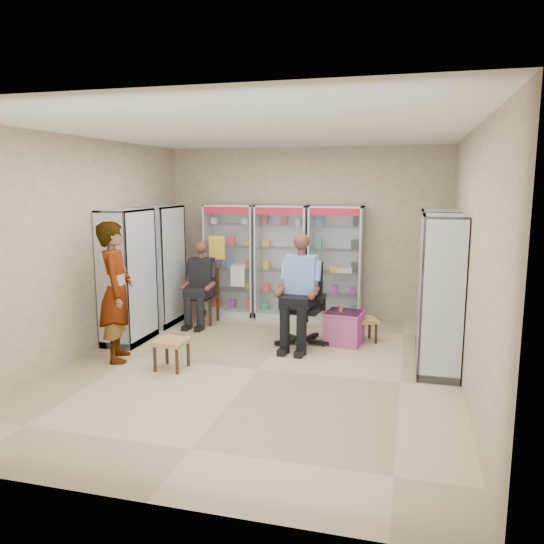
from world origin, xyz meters
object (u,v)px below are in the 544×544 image
(wooden_chair, at_px, (204,296))
(woven_stool_b, at_px, (172,354))
(cabinet_back_left, at_px, (231,260))
(cabinet_left_near, at_px, (128,277))
(office_chair, at_px, (302,304))
(cabinet_right_far, at_px, (437,280))
(pink_trunk, at_px, (344,328))
(cabinet_right_near, at_px, (440,295))
(woven_stool_a, at_px, (364,330))
(standing_man, at_px, (116,292))
(cabinet_back_right, at_px, (336,264))
(cabinet_left_far, at_px, (161,266))
(cabinet_back_mid, at_px, (282,262))
(seated_shopkeeper, at_px, (301,294))

(wooden_chair, xyz_separation_m, woven_stool_b, (0.46, -2.26, -0.27))
(cabinet_back_left, xyz_separation_m, cabinet_left_near, (-0.93, -2.03, 0.00))
(cabinet_back_left, xyz_separation_m, office_chair, (1.63, -1.51, -0.39))
(cabinet_right_far, distance_m, pink_trunk, 1.51)
(cabinet_right_far, distance_m, cabinet_right_near, 1.10)
(cabinet_right_far, distance_m, wooden_chair, 3.84)
(cabinet_left_near, distance_m, office_chair, 2.64)
(woven_stool_a, bearing_deg, wooden_chair, 171.81)
(woven_stool_a, bearing_deg, standing_man, -151.71)
(cabinet_left_near, bearing_deg, pink_trunk, 102.47)
(cabinet_right_near, height_order, woven_stool_a, cabinet_right_near)
(cabinet_back_left, relative_size, cabinet_right_near, 1.00)
(cabinet_back_right, relative_size, cabinet_left_far, 1.00)
(woven_stool_b, bearing_deg, cabinet_right_far, 29.26)
(office_chair, bearing_deg, cabinet_right_near, -16.76)
(cabinet_right_near, distance_m, woven_stool_b, 3.50)
(cabinet_back_mid, relative_size, cabinet_left_far, 1.00)
(office_chair, height_order, pink_trunk, office_chair)
(wooden_chair, xyz_separation_m, standing_man, (-0.40, -2.10, 0.47))
(seated_shopkeeper, height_order, pink_trunk, seated_shopkeeper)
(seated_shopkeeper, bearing_deg, pink_trunk, 24.61)
(seated_shopkeeper, xyz_separation_m, pink_trunk, (0.61, 0.23, -0.54))
(cabinet_left_near, relative_size, office_chair, 1.63)
(seated_shopkeeper, bearing_deg, cabinet_back_left, 140.15)
(cabinet_back_left, bearing_deg, wooden_chair, -108.90)
(cabinet_left_far, bearing_deg, office_chair, 77.22)
(office_chair, bearing_deg, pink_trunk, 20.36)
(seated_shopkeeper, xyz_separation_m, woven_stool_b, (-1.41, -1.43, -0.59))
(cabinet_back_right, xyz_separation_m, wooden_chair, (-2.15, -0.73, -0.53))
(wooden_chair, relative_size, pink_trunk, 1.84)
(wooden_chair, relative_size, seated_shopkeeper, 0.60)
(cabinet_left_far, xyz_separation_m, cabinet_left_near, (0.00, -1.10, 0.00))
(cabinet_back_right, height_order, wooden_chair, cabinet_back_right)
(wooden_chair, relative_size, woven_stool_b, 2.40)
(cabinet_left_far, height_order, cabinet_left_near, same)
(cabinet_right_far, height_order, office_chair, cabinet_right_far)
(cabinet_back_mid, bearing_deg, woven_stool_b, -103.85)
(wooden_chair, bearing_deg, cabinet_right_far, -6.04)
(cabinet_left_near, bearing_deg, woven_stool_a, 104.73)
(cabinet_back_mid, height_order, cabinet_right_far, same)
(cabinet_back_left, distance_m, cabinet_back_right, 1.90)
(cabinet_left_near, relative_size, standing_man, 1.06)
(pink_trunk, bearing_deg, seated_shopkeeper, -159.36)
(wooden_chair, bearing_deg, woven_stool_b, -78.40)
(cabinet_right_near, relative_size, office_chair, 1.63)
(woven_stool_b, bearing_deg, office_chair, 46.32)
(cabinet_back_left, relative_size, office_chair, 1.63)
(wooden_chair, xyz_separation_m, seated_shopkeeper, (1.88, -0.83, 0.31))
(cabinet_right_far, xyz_separation_m, woven_stool_a, (-1.02, 0.00, -0.82))
(seated_shopkeeper, distance_m, standing_man, 2.61)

